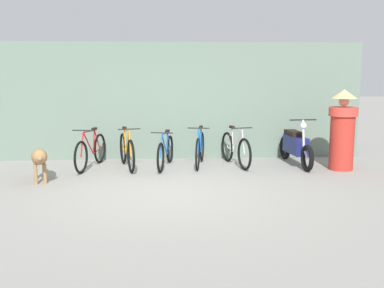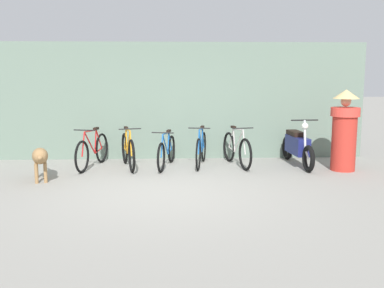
{
  "view_description": "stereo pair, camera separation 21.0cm",
  "coord_description": "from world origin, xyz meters",
  "px_view_note": "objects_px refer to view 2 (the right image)",
  "views": [
    {
      "loc": [
        -0.06,
        -7.44,
        2.02
      ],
      "look_at": [
        0.54,
        1.14,
        0.65
      ],
      "focal_mm": 42.0,
      "sensor_mm": 36.0,
      "label": 1
    },
    {
      "loc": [
        0.15,
        -7.45,
        2.02
      ],
      "look_at": [
        0.54,
        1.14,
        0.65
      ],
      "focal_mm": 42.0,
      "sensor_mm": 36.0,
      "label": 2
    }
  ],
  "objects_px": {
    "bicycle_1": "(128,151)",
    "bicycle_4": "(237,150)",
    "bicycle_0": "(92,151)",
    "motorcycle": "(297,146)",
    "bicycle_3": "(201,149)",
    "stray_dog": "(40,157)",
    "person_in_robes": "(344,129)",
    "bicycle_2": "(167,152)"
  },
  "relations": [
    {
      "from": "bicycle_1",
      "to": "motorcycle",
      "type": "relative_size",
      "value": 0.85
    },
    {
      "from": "bicycle_2",
      "to": "person_in_robes",
      "type": "bearing_deg",
      "value": 94.15
    },
    {
      "from": "bicycle_1",
      "to": "motorcycle",
      "type": "xyz_separation_m",
      "value": [
        3.69,
        0.07,
        0.06
      ]
    },
    {
      "from": "motorcycle",
      "to": "bicycle_4",
      "type": "bearing_deg",
      "value": -94.43
    },
    {
      "from": "bicycle_4",
      "to": "motorcycle",
      "type": "relative_size",
      "value": 0.85
    },
    {
      "from": "bicycle_3",
      "to": "person_in_robes",
      "type": "relative_size",
      "value": 0.98
    },
    {
      "from": "motorcycle",
      "to": "person_in_robes",
      "type": "height_order",
      "value": "person_in_robes"
    },
    {
      "from": "bicycle_1",
      "to": "bicycle_2",
      "type": "xyz_separation_m",
      "value": [
        0.83,
        0.02,
        -0.03
      ]
    },
    {
      "from": "bicycle_1",
      "to": "stray_dog",
      "type": "height_order",
      "value": "bicycle_1"
    },
    {
      "from": "bicycle_2",
      "to": "bicycle_0",
      "type": "bearing_deg",
      "value": -80.01
    },
    {
      "from": "bicycle_2",
      "to": "motorcycle",
      "type": "bearing_deg",
      "value": 102.62
    },
    {
      "from": "bicycle_2",
      "to": "stray_dog",
      "type": "xyz_separation_m",
      "value": [
        -2.35,
        -1.18,
        0.13
      ]
    },
    {
      "from": "stray_dog",
      "to": "bicycle_2",
      "type": "bearing_deg",
      "value": 100.62
    },
    {
      "from": "bicycle_1",
      "to": "stray_dog",
      "type": "bearing_deg",
      "value": -66.48
    },
    {
      "from": "motorcycle",
      "to": "bicycle_2",
      "type": "bearing_deg",
      "value": -92.29
    },
    {
      "from": "bicycle_4",
      "to": "stray_dog",
      "type": "distance_m",
      "value": 4.08
    },
    {
      "from": "motorcycle",
      "to": "person_in_robes",
      "type": "distance_m",
      "value": 1.07
    },
    {
      "from": "bicycle_0",
      "to": "bicycle_3",
      "type": "xyz_separation_m",
      "value": [
        2.34,
        0.08,
        0.01
      ]
    },
    {
      "from": "bicycle_2",
      "to": "person_in_robes",
      "type": "xyz_separation_m",
      "value": [
        3.68,
        -0.48,
        0.53
      ]
    },
    {
      "from": "person_in_robes",
      "to": "stray_dog",
      "type": "bearing_deg",
      "value": 37.11
    },
    {
      "from": "stray_dog",
      "to": "person_in_robes",
      "type": "distance_m",
      "value": 6.09
    },
    {
      "from": "bicycle_2",
      "to": "bicycle_3",
      "type": "bearing_deg",
      "value": 110.42
    },
    {
      "from": "bicycle_1",
      "to": "bicycle_4",
      "type": "height_order",
      "value": "bicycle_1"
    },
    {
      "from": "stray_dog",
      "to": "motorcycle",
      "type": "bearing_deg",
      "value": 87.31
    },
    {
      "from": "bicycle_0",
      "to": "stray_dog",
      "type": "height_order",
      "value": "bicycle_0"
    },
    {
      "from": "bicycle_0",
      "to": "bicycle_3",
      "type": "height_order",
      "value": "bicycle_3"
    },
    {
      "from": "bicycle_0",
      "to": "person_in_robes",
      "type": "bearing_deg",
      "value": 96.89
    },
    {
      "from": "bicycle_3",
      "to": "person_in_robes",
      "type": "xyz_separation_m",
      "value": [
        2.93,
        -0.59,
        0.49
      ]
    },
    {
      "from": "bicycle_0",
      "to": "bicycle_1",
      "type": "distance_m",
      "value": 0.77
    },
    {
      "from": "bicycle_0",
      "to": "motorcycle",
      "type": "relative_size",
      "value": 0.89
    },
    {
      "from": "bicycle_1",
      "to": "bicycle_2",
      "type": "bearing_deg",
      "value": 77.41
    },
    {
      "from": "bicycle_1",
      "to": "person_in_robes",
      "type": "height_order",
      "value": "person_in_robes"
    },
    {
      "from": "bicycle_3",
      "to": "motorcycle",
      "type": "xyz_separation_m",
      "value": [
        2.11,
        -0.06,
        0.05
      ]
    },
    {
      "from": "bicycle_3",
      "to": "bicycle_2",
      "type": "bearing_deg",
      "value": -70.55
    },
    {
      "from": "bicycle_0",
      "to": "person_in_robes",
      "type": "height_order",
      "value": "person_in_robes"
    },
    {
      "from": "bicycle_0",
      "to": "motorcycle",
      "type": "bearing_deg",
      "value": 102.68
    },
    {
      "from": "bicycle_3",
      "to": "stray_dog",
      "type": "height_order",
      "value": "bicycle_3"
    },
    {
      "from": "bicycle_1",
      "to": "bicycle_4",
      "type": "bearing_deg",
      "value": 78.58
    },
    {
      "from": "motorcycle",
      "to": "person_in_robes",
      "type": "xyz_separation_m",
      "value": [
        0.82,
        -0.53,
        0.44
      ]
    },
    {
      "from": "stray_dog",
      "to": "bicycle_3",
      "type": "bearing_deg",
      "value": 96.66
    },
    {
      "from": "bicycle_1",
      "to": "stray_dog",
      "type": "xyz_separation_m",
      "value": [
        -1.52,
        -1.16,
        0.1
      ]
    },
    {
      "from": "bicycle_0",
      "to": "person_in_robes",
      "type": "xyz_separation_m",
      "value": [
        5.28,
        -0.52,
        0.5
      ]
    }
  ]
}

